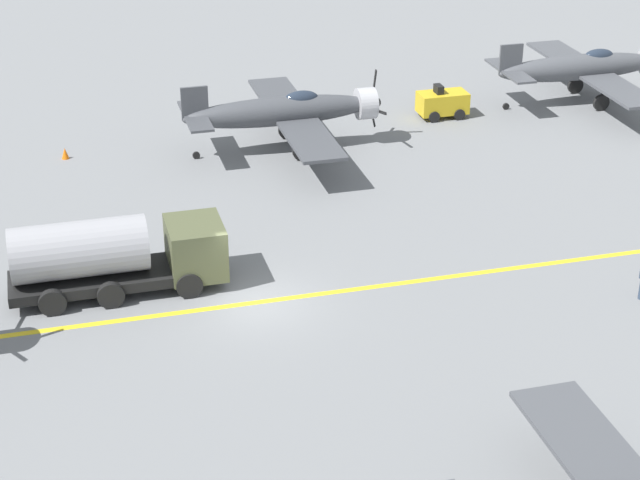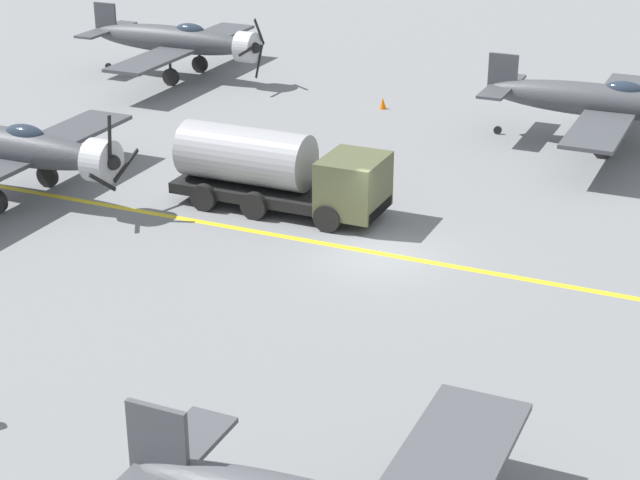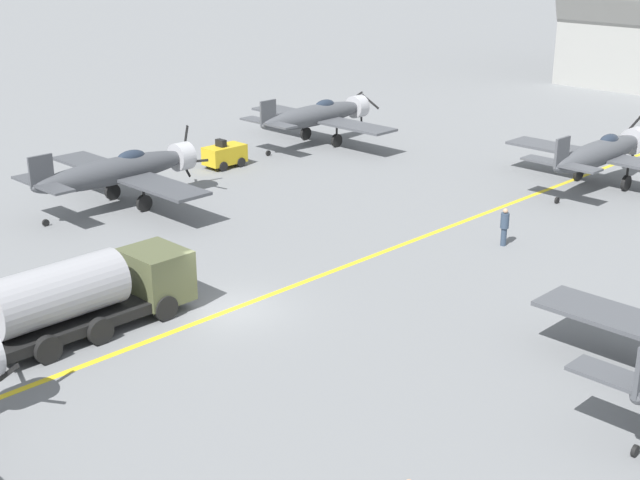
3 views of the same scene
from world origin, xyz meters
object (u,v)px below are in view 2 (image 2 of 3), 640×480
airplane_near_left (178,41)px  traffic_cone (383,103)px  fuel_tanker (279,171)px  airplane_near_center (10,147)px  airplane_mid_left (605,102)px

airplane_near_left → traffic_cone: 12.10m
fuel_tanker → traffic_cone: 14.07m
fuel_tanker → airplane_near_center: bearing=-72.9°
traffic_cone → airplane_near_center: bearing=-26.3°
airplane_near_center → fuel_tanker: size_ratio=1.50×
airplane_near_center → traffic_cone: size_ratio=21.82×
airplane_mid_left → fuel_tanker: (12.27, -9.43, -0.50)m
airplane_near_center → fuel_tanker: airplane_near_center is taller
airplane_near_center → traffic_cone: bearing=150.3°
airplane_mid_left → traffic_cone: (-1.69, -10.71, -1.74)m
airplane_near_left → airplane_mid_left: bearing=90.9°
airplane_mid_left → airplane_near_center: size_ratio=1.00×
airplane_near_center → airplane_near_left: size_ratio=1.00×
airplane_near_center → airplane_near_left: airplane_near_center is taller
airplane_near_left → airplane_near_center: bearing=19.0°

